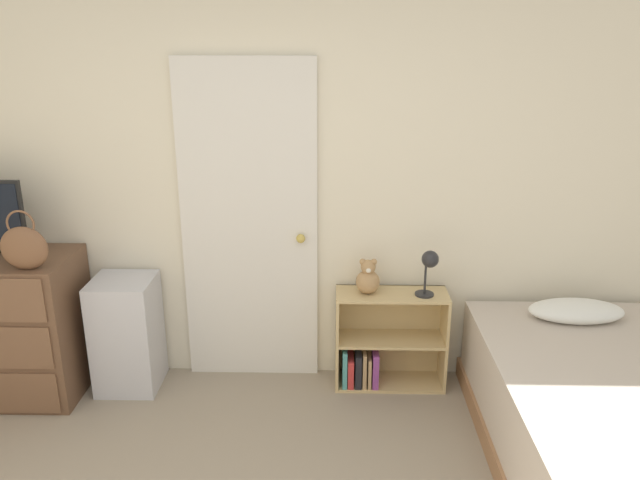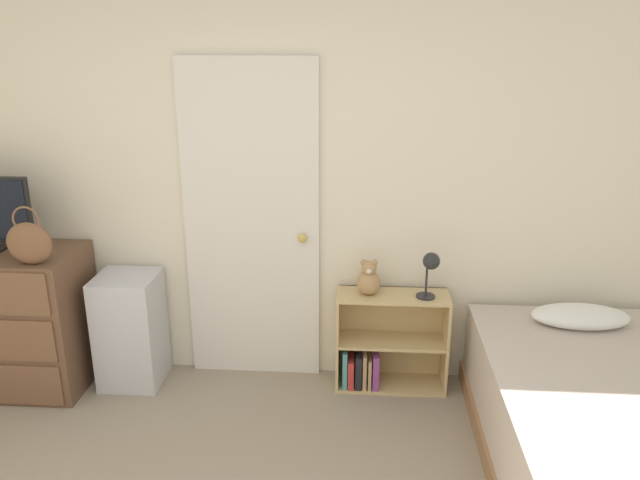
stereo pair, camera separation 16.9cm
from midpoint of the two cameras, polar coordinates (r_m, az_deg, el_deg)
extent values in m
cube|color=beige|center=(3.84, -6.32, 5.21)|extent=(10.00, 0.06, 2.55)
cube|color=silver|center=(3.87, -7.72, 1.24)|extent=(0.84, 0.04, 2.02)
sphere|color=gold|center=(3.81, -3.05, 0.13)|extent=(0.06, 0.06, 0.06)
ellipsoid|color=brown|center=(3.83, -26.57, -0.69)|extent=(0.27, 0.09, 0.25)
torus|color=brown|center=(3.80, -26.87, 1.30)|extent=(0.16, 0.01, 0.16)
cube|color=silver|center=(4.14, -18.35, -8.13)|extent=(0.37, 0.37, 0.72)
cube|color=tan|center=(3.97, 0.35, -9.01)|extent=(0.02, 0.26, 0.63)
cube|color=tan|center=(4.02, 10.06, -8.97)|extent=(0.02, 0.26, 0.63)
cube|color=tan|center=(4.13, 5.11, -12.78)|extent=(0.65, 0.26, 0.02)
cube|color=tan|center=(3.98, 5.23, -9.02)|extent=(0.65, 0.26, 0.02)
cube|color=tan|center=(3.85, 5.36, -4.99)|extent=(0.65, 0.26, 0.02)
cube|color=tan|center=(4.10, 5.12, -8.21)|extent=(0.69, 0.01, 0.63)
cube|color=teal|center=(4.03, 1.05, -11.37)|extent=(0.03, 0.18, 0.25)
cube|color=red|center=(4.06, 1.59, -11.66)|extent=(0.04, 0.21, 0.19)
cube|color=black|center=(4.04, 2.29, -11.52)|extent=(0.04, 0.19, 0.22)
cube|color=tan|center=(4.03, 2.85, -11.53)|extent=(0.02, 0.17, 0.23)
cube|color=tan|center=(4.05, 3.30, -11.68)|extent=(0.02, 0.18, 0.20)
cube|color=#8C3F8C|center=(4.04, 3.84, -11.50)|extent=(0.04, 0.18, 0.23)
sphere|color=tan|center=(3.81, 3.13, -3.85)|extent=(0.15, 0.15, 0.15)
sphere|color=tan|center=(3.78, 3.15, -2.49)|extent=(0.09, 0.09, 0.09)
sphere|color=silver|center=(3.74, 3.17, -2.80)|extent=(0.03, 0.03, 0.03)
sphere|color=tan|center=(3.76, 2.64, -2.01)|extent=(0.04, 0.04, 0.04)
sphere|color=tan|center=(3.77, 3.68, -2.01)|extent=(0.04, 0.04, 0.04)
cylinder|color=#262628|center=(3.84, 8.27, -4.93)|extent=(0.11, 0.11, 0.01)
cylinder|color=#262628|center=(3.80, 8.35, -3.49)|extent=(0.01, 0.01, 0.20)
sphere|color=#262628|center=(3.75, 8.78, -1.75)|extent=(0.10, 0.10, 0.10)
cube|color=#996B47|center=(3.67, 23.93, -18.05)|extent=(1.24, 1.92, 0.12)
cube|color=beige|center=(3.52, 24.51, -14.51)|extent=(1.20, 1.86, 0.42)
ellipsoid|color=white|center=(3.97, 21.25, -6.07)|extent=(0.56, 0.28, 0.12)
camera|label=1|loc=(0.08, -91.34, -0.45)|focal=35.00mm
camera|label=2|loc=(0.08, 88.66, 0.45)|focal=35.00mm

